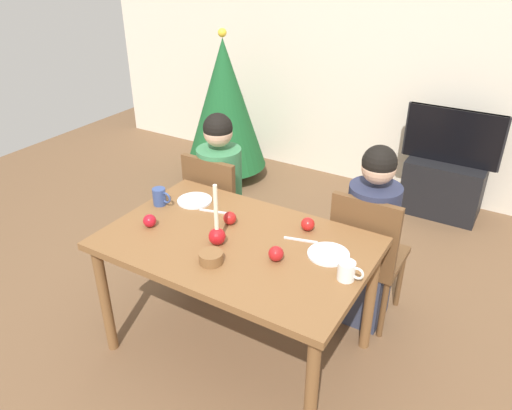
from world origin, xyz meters
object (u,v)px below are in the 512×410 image
apple_far_edge (308,224)px  chair_left (218,207)px  apple_near_candle (230,218)px  apple_by_left_plate (150,221)px  person_right_child (369,241)px  bowl_walnuts (211,258)px  mug_right (347,271)px  apple_by_right_mug (276,254)px  dining_table (237,254)px  candle_centerpiece (217,232)px  tv_stand (443,187)px  plate_right (328,254)px  mug_left (160,197)px  chair_right (366,251)px  tv (453,136)px  plate_left (195,201)px  christmas_tree (224,104)px  person_left_child (221,197)px

apple_far_edge → chair_left: bearing=158.9°
apple_near_candle → apple_by_left_plate: bearing=-145.4°
person_right_child → bowl_walnuts: size_ratio=9.75×
mug_right → apple_by_right_mug: bearing=-174.5°
apple_by_right_mug → dining_table: bearing=169.5°
candle_centerpiece → apple_near_candle: bearing=105.4°
tv_stand → apple_by_right_mug: bearing=-99.1°
dining_table → plate_right: bearing=14.9°
plate_right → mug_left: (-1.07, -0.02, 0.05)m
chair_right → apple_by_right_mug: chair_right is taller
tv_stand → mug_right: mug_right is taller
tv → mug_right: 2.32m
plate_left → apple_by_left_plate: bearing=-95.3°
chair_right → mug_left: size_ratio=7.21×
plate_left → apple_by_right_mug: apple_by_right_mug is taller
dining_table → apple_by_left_plate: bearing=-165.8°
chair_left → apple_far_edge: chair_left is taller
chair_right → person_right_child: size_ratio=0.77×
tv → apple_by_left_plate: 2.67m
christmas_tree → apple_by_left_plate: christmas_tree is taller
apple_by_left_plate → apple_by_right_mug: size_ratio=0.94×
plate_right → mug_right: 0.21m
candle_centerpiece → apple_near_candle: size_ratio=4.62×
mug_right → apple_far_edge: mug_right is taller
dining_table → chair_left: size_ratio=1.56×
tv → bowl_walnuts: size_ratio=6.57×
chair_right → candle_centerpiece: size_ratio=2.64×
christmas_tree → plate_left: christmas_tree is taller
apple_by_left_plate → plate_left: bearing=84.7°
mug_right → apple_by_right_mug: size_ratio=1.66×
mug_left → tv: bearing=60.5°
chair_right → tv_stand: 1.72m
mug_left → apple_by_right_mug: size_ratio=1.62×
tv_stand → mug_left: bearing=-119.5°
candle_centerpiece → mug_right: candle_centerpiece is taller
dining_table → chair_left: chair_left is taller
apple_by_left_plate → chair_right: bearing=35.9°
christmas_tree → apple_by_right_mug: bearing=-50.2°
apple_near_candle → chair_right: bearing=36.7°
tv_stand → candle_centerpiece: 2.55m
dining_table → candle_centerpiece: candle_centerpiece is taller
person_left_child → plate_left: (0.10, -0.40, 0.19)m
dining_table → apple_by_left_plate: (-0.49, -0.12, 0.12)m
chair_left → chair_right: same height
dining_table → bowl_walnuts: bearing=-90.1°
person_right_child → plate_right: 0.55m
tv_stand → apple_near_candle: bearing=-109.4°
christmas_tree → apple_near_candle: (1.27, -1.82, 0.03)m
person_right_child → mug_right: person_right_child is taller
apple_by_left_plate → person_right_child: bearing=37.1°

